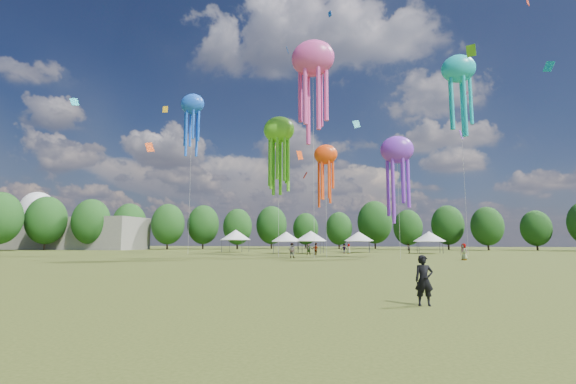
# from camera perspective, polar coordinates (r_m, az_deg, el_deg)

# --- Properties ---
(ground) EXTENTS (300.00, 300.00, 0.00)m
(ground) POSITION_cam_1_polar(r_m,az_deg,el_deg) (17.88, -9.82, -13.44)
(ground) COLOR #384416
(ground) RESTS_ON ground
(observer_main) EXTENTS (0.64, 0.47, 1.60)m
(observer_main) POSITION_cam_1_polar(r_m,az_deg,el_deg) (13.84, 18.72, -11.76)
(observer_main) COLOR black
(observer_main) RESTS_ON ground
(spectator_near) EXTENTS (0.92, 0.74, 1.84)m
(spectator_near) POSITION_cam_1_polar(r_m,az_deg,el_deg) (49.69, 0.52, -8.30)
(spectator_near) COLOR gray
(spectator_near) RESTS_ON ground
(spectators_far) EXTENTS (21.09, 25.80, 1.83)m
(spectators_far) POSITION_cam_1_polar(r_m,az_deg,el_deg) (63.13, 9.12, -8.01)
(spectators_far) COLOR gray
(spectators_far) RESTS_ON ground
(festival_tents) EXTENTS (40.84, 12.90, 4.30)m
(festival_tents) POSITION_cam_1_polar(r_m,az_deg,el_deg) (72.57, 4.18, -6.24)
(festival_tents) COLOR #47474C
(festival_tents) RESTS_ON ground
(show_kites) EXTENTS (46.99, 22.00, 32.28)m
(show_kites) POSITION_cam_1_polar(r_m,az_deg,el_deg) (58.94, 8.44, 11.78)
(show_kites) COLOR #59C01F
(show_kites) RESTS_ON ground
(small_kites) EXTENTS (76.85, 55.69, 46.74)m
(small_kites) POSITION_cam_1_polar(r_m,az_deg,el_deg) (63.07, 6.99, 21.20)
(small_kites) COLOR #59C01F
(small_kites) RESTS_ON ground
(treeline) EXTENTS (201.57, 95.24, 13.43)m
(treeline) POSITION_cam_1_polar(r_m,az_deg,el_deg) (79.75, 5.39, -3.75)
(treeline) COLOR #38281C
(treeline) RESTS_ON ground
(hangar) EXTENTS (40.00, 12.00, 8.00)m
(hangar) POSITION_cam_1_polar(r_m,az_deg,el_deg) (118.47, -28.74, -5.21)
(hangar) COLOR gray
(hangar) RESTS_ON ground
(radome) EXTENTS (9.00, 9.00, 16.00)m
(radome) POSITION_cam_1_polar(r_m,az_deg,el_deg) (134.05, -31.99, -2.56)
(radome) COLOR white
(radome) RESTS_ON ground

